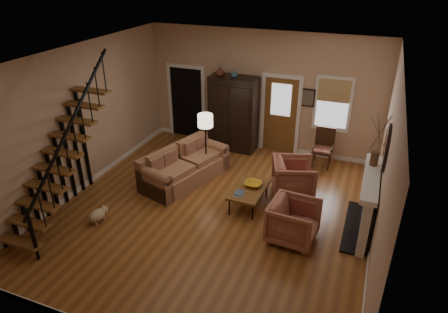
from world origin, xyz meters
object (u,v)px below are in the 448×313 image
(coffee_table, at_px, (249,197))
(side_chair, at_px, (323,149))
(floor_lamp, at_px, (206,145))
(armoire, at_px, (233,114))
(armchair_left, at_px, (294,222))
(armchair_right, at_px, (294,177))
(sofa, at_px, (185,165))

(coffee_table, distance_m, side_chair, 2.76)
(floor_lamp, bearing_deg, armoire, 86.89)
(coffee_table, relative_size, side_chair, 1.10)
(side_chair, bearing_deg, armchair_left, -90.54)
(armoire, relative_size, side_chair, 2.06)
(armoire, xyz_separation_m, armchair_right, (2.15, -1.83, -0.62))
(coffee_table, bearing_deg, armchair_left, -34.73)
(armchair_left, height_order, armchair_right, armchair_right)
(floor_lamp, distance_m, side_chair, 3.05)
(sofa, bearing_deg, armchair_right, 24.93)
(armchair_left, xyz_separation_m, floor_lamp, (-2.61, 1.78, 0.39))
(armchair_left, height_order, floor_lamp, floor_lamp)
(coffee_table, height_order, armchair_left, armchair_left)
(sofa, distance_m, armchair_right, 2.62)
(sofa, bearing_deg, side_chair, 50.55)
(coffee_table, xyz_separation_m, armchair_left, (1.17, -0.81, 0.20))
(sofa, xyz_separation_m, armchair_right, (2.59, 0.37, 0.01))
(armchair_right, xyz_separation_m, floor_lamp, (-2.24, 0.13, 0.37))
(sofa, distance_m, side_chair, 3.59)
(armoire, xyz_separation_m, sofa, (-0.44, -2.20, -0.63))
(armoire, height_order, armchair_right, armoire)
(coffee_table, height_order, side_chair, side_chair)
(armchair_left, relative_size, side_chair, 0.89)
(armoire, height_order, side_chair, armoire)
(armchair_left, bearing_deg, sofa, 70.65)
(armoire, relative_size, armchair_right, 2.22)
(side_chair, bearing_deg, floor_lamp, -150.41)
(coffee_table, distance_m, floor_lamp, 1.84)
(armoire, bearing_deg, armchair_right, -40.30)
(armoire, bearing_deg, armchair_left, -54.10)
(sofa, bearing_deg, floor_lamp, 71.97)
(armoire, height_order, coffee_table, armoire)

